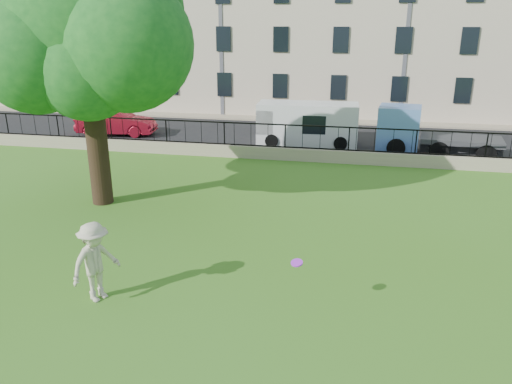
% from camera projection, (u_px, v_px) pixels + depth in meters
% --- Properties ---
extents(ground, '(120.00, 120.00, 0.00)m').
position_uv_depth(ground, '(216.00, 279.00, 13.01)').
color(ground, '#3E701A').
rests_on(ground, ground).
extents(retaining_wall, '(50.00, 0.40, 0.60)m').
position_uv_depth(retaining_wall, '(285.00, 154.00, 24.02)').
color(retaining_wall, gray).
rests_on(retaining_wall, ground).
extents(iron_railing, '(50.00, 0.05, 1.13)m').
position_uv_depth(iron_railing, '(285.00, 136.00, 23.74)').
color(iron_railing, black).
rests_on(iron_railing, retaining_wall).
extents(street, '(60.00, 9.00, 0.01)m').
position_uv_depth(street, '(297.00, 138.00, 28.47)').
color(street, black).
rests_on(street, ground).
extents(sidewalk, '(60.00, 1.40, 0.12)m').
position_uv_depth(sidewalk, '(307.00, 120.00, 33.26)').
color(sidewalk, gray).
rests_on(sidewalk, ground).
extents(building_row, '(56.40, 10.40, 13.80)m').
position_uv_depth(building_row, '(318.00, 12.00, 36.27)').
color(building_row, '#B5A88F').
rests_on(building_row, ground).
extents(tree, '(7.82, 6.02, 9.53)m').
position_uv_depth(tree, '(82.00, 24.00, 16.50)').
color(tree, black).
rests_on(tree, ground).
extents(man, '(1.22, 1.47, 1.98)m').
position_uv_depth(man, '(95.00, 262.00, 11.75)').
color(man, '#BDB59A').
rests_on(man, ground).
extents(frisbee, '(0.33, 0.32, 0.12)m').
position_uv_depth(frisbee, '(297.00, 263.00, 11.03)').
color(frisbee, '#A727DD').
extents(red_sedan, '(4.67, 2.14, 1.48)m').
position_uv_depth(red_sedan, '(116.00, 123.00, 29.02)').
color(red_sedan, '#AD152A').
rests_on(red_sedan, street).
extents(white_van, '(5.36, 2.26, 2.22)m').
position_uv_depth(white_van, '(307.00, 124.00, 26.77)').
color(white_van, silver).
rests_on(white_van, street).
extents(blue_truck, '(5.78, 2.62, 2.34)m').
position_uv_depth(blue_truck, '(436.00, 132.00, 24.59)').
color(blue_truck, '#537BC3').
rests_on(blue_truck, street).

